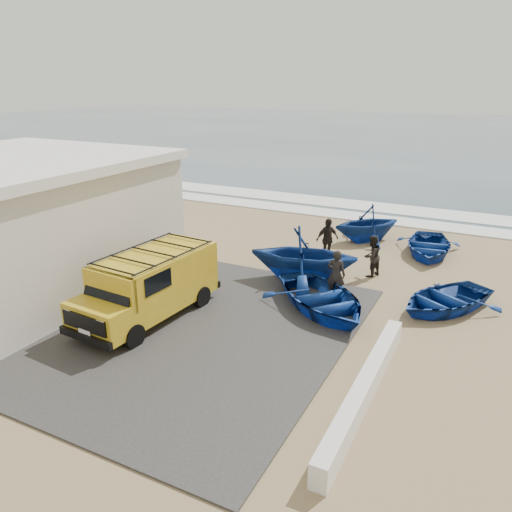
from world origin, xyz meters
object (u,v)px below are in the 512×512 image
at_px(building, 4,224).
at_px(boat_near_right, 444,299).
at_px(fisherman_front, 336,274).
at_px(fisherman_middle, 372,256).
at_px(boat_mid_left, 304,254).
at_px(boat_mid_right, 428,246).
at_px(fisherman_back, 327,239).
at_px(parapet, 365,388).
at_px(boat_far_left, 367,223).
at_px(boat_near_left, 322,298).
at_px(van, 150,283).

bearing_deg(building, boat_near_right, 18.73).
relative_size(fisherman_front, fisherman_middle, 1.08).
height_order(boat_mid_left, fisherman_front, boat_mid_left).
relative_size(boat_mid_right, fisherman_back, 2.18).
bearing_deg(fisherman_middle, boat_mid_left, -29.26).
bearing_deg(parapet, building, 175.42).
relative_size(boat_mid_left, fisherman_front, 2.26).
height_order(boat_mid_right, boat_far_left, boat_far_left).
distance_m(building, fisherman_back, 11.43).
bearing_deg(fisherman_front, boat_near_right, -171.01).
relative_size(building, boat_mid_left, 2.56).
relative_size(boat_near_left, boat_mid_right, 1.11).
bearing_deg(parapet, boat_mid_left, 123.02).
height_order(boat_near_right, boat_mid_left, boat_mid_left).
bearing_deg(fisherman_front, parapet, 112.33).
bearing_deg(van, boat_mid_left, 62.15).
xyz_separation_m(van, boat_near_left, (4.35, 2.65, -0.66)).
distance_m(van, fisherman_front, 5.79).
height_order(building, boat_near_left, building).
xyz_separation_m(building, fisherman_back, (8.74, 7.25, -1.34)).
bearing_deg(boat_far_left, fisherman_middle, -30.29).
bearing_deg(fisherman_middle, fisherman_front, 11.96).
xyz_separation_m(boat_near_right, boat_far_left, (-3.96, 5.72, 0.46)).
relative_size(boat_near_left, boat_far_left, 1.30).
height_order(fisherman_front, fisherman_back, fisherman_back).
relative_size(boat_mid_right, boat_far_left, 1.17).
bearing_deg(boat_mid_right, fisherman_front, -117.25).
relative_size(boat_mid_left, fisherman_middle, 2.44).
distance_m(boat_mid_right, fisherman_back, 4.21).
height_order(fisherman_front, fisherman_middle, fisherman_front).
distance_m(boat_near_left, fisherman_back, 4.69).
bearing_deg(building, van, 1.42).
distance_m(boat_mid_right, fisherman_middle, 3.65).
relative_size(boat_near_left, fisherman_front, 2.46).
xyz_separation_m(boat_mid_right, fisherman_middle, (-1.46, -3.32, 0.38)).
bearing_deg(boat_mid_right, boat_mid_left, -133.96).
bearing_deg(boat_near_right, boat_mid_left, -150.86).
bearing_deg(boat_near_left, boat_far_left, 46.34).
height_order(van, boat_near_right, van).
xyz_separation_m(boat_near_left, fisherman_front, (0.07, 1.09, 0.40)).
relative_size(boat_near_left, fisherman_middle, 2.66).
xyz_separation_m(boat_near_right, fisherman_middle, (-2.72, 1.74, 0.40)).
xyz_separation_m(fisherman_front, fisherman_back, (-1.47, 3.37, 0.01)).
relative_size(parapet, fisherman_middle, 3.99).
xyz_separation_m(boat_mid_left, fisherman_front, (1.48, -0.93, -0.16)).
bearing_deg(fisherman_middle, boat_near_right, 81.51).
height_order(building, fisherman_front, building).
bearing_deg(fisherman_back, parapet, -116.46).
distance_m(boat_mid_left, fisherman_front, 1.76).
xyz_separation_m(van, boat_mid_left, (2.94, 4.66, -0.10)).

